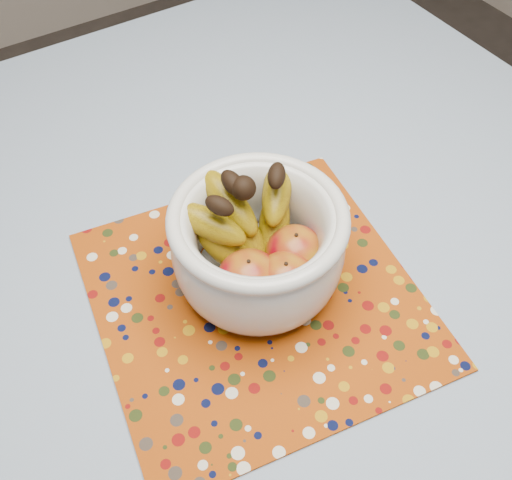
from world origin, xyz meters
TOP-DOWN VIEW (x-y plane):
  - table at (0.00, 0.00)m, footprint 1.20×1.20m
  - tablecloth at (0.00, 0.00)m, footprint 1.32×1.32m
  - placemat at (-0.06, -0.09)m, footprint 0.49×0.49m
  - fruit_bowl at (-0.04, -0.06)m, footprint 0.26×0.24m

SIDE VIEW (x-z plane):
  - table at x=0.00m, z-range 0.30..1.05m
  - tablecloth at x=0.00m, z-range 0.75..0.76m
  - placemat at x=-0.06m, z-range 0.76..0.76m
  - fruit_bowl at x=-0.04m, z-range 0.76..0.93m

